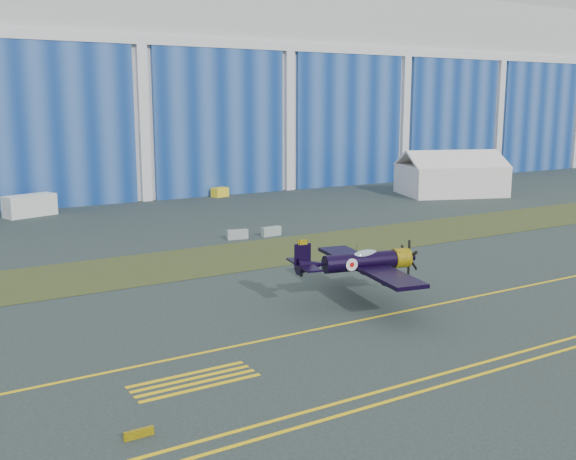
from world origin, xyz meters
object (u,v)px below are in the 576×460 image
tug (220,192)px  warbird (360,262)px  shipping_container (30,206)px  tent (451,172)px

tug → warbird: bearing=-123.0°
shipping_container → tug: bearing=-11.1°
tent → tug: size_ratio=7.38×
warbird → tent: (42.57, 35.20, 0.39)m
tent → shipping_container: (-54.28, 11.40, -1.92)m
shipping_container → tent: bearing=-30.4°
warbird → shipping_container: warbird is taller
tent → shipping_container: size_ratio=2.84×
tent → warbird: bearing=-120.6°
shipping_container → tug: (25.49, 3.31, -0.59)m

